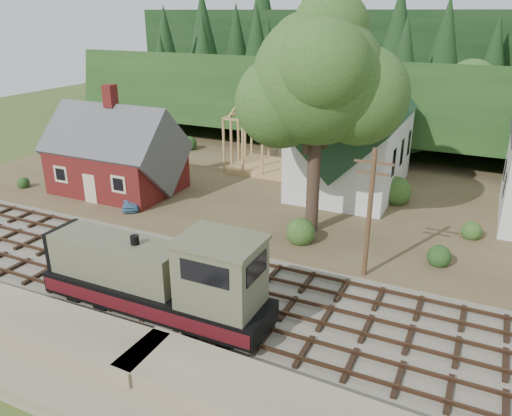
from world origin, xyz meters
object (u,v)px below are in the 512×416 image
at_px(car_blue, 132,201).
at_px(car_green, 111,170).
at_px(locomotive, 162,279).
at_px(patio_set, 78,168).

bearing_deg(car_blue, car_green, 109.12).
xyz_separation_m(locomotive, car_blue, (-10.89, 11.14, -1.33)).
relative_size(car_blue, car_green, 0.94).
xyz_separation_m(locomotive, car_green, (-17.81, 16.76, -1.32)).
height_order(car_blue, patio_set, patio_set).
height_order(locomotive, patio_set, locomotive).
relative_size(car_blue, patio_set, 1.30).
bearing_deg(car_green, car_blue, -146.59).
bearing_deg(patio_set, car_blue, -9.77).
relative_size(locomotive, car_green, 3.63).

